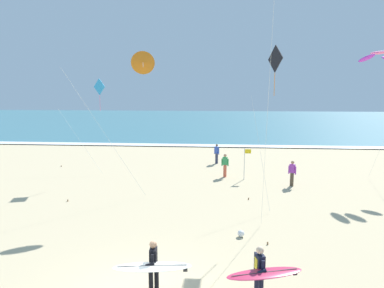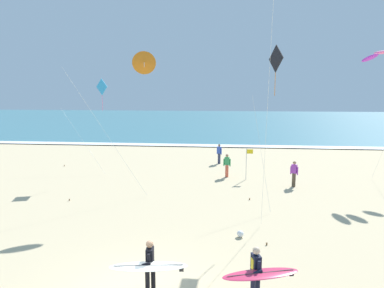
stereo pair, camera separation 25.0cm
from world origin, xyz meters
name	(u,v)px [view 2 (the right image)]	position (x,y,z in m)	size (l,w,h in m)	color
ocean_water	(214,121)	(0.00, 56.71, 0.04)	(160.00, 60.00, 0.08)	teal
shoreline_foam	(203,145)	(0.00, 27.01, 0.09)	(160.00, 1.65, 0.01)	white
surfer_lead	(149,266)	(0.34, -0.09, 1.05)	(2.21, 1.01, 1.71)	black
surfer_trailing	(258,273)	(3.33, -0.18, 1.04)	(2.15, 1.16, 1.71)	black
kite_arc_rose_near	(382,57)	(12.13, 14.58, 7.95)	(2.80, 3.56, 8.31)	purple
kite_diamond_charcoal_far	(275,64)	(4.56, 7.35, 7.02)	(1.14, 2.61, 7.88)	black
kite_delta_amber_high	(144,63)	(-1.93, 9.25, 7.27)	(4.67, 1.46, 7.93)	orange
kite_diamond_cobalt_distant	(100,91)	(-6.09, 13.93, 5.82)	(4.66, 2.73, 6.63)	#2D99DB
bystander_green_top	(227,165)	(2.49, 14.17, 0.81)	(0.49, 0.24, 1.59)	#D8593F
bystander_blue_top	(219,154)	(1.87, 18.45, 0.81)	(0.40, 0.35, 1.59)	#2D334C
bystander_purple_top	(294,174)	(6.58, 12.22, 0.81)	(0.43, 0.33, 1.59)	#4C3D2D
lifeguard_flag	(247,161)	(3.81, 13.57, 1.27)	(0.44, 0.05, 2.10)	silver
beach_ball	(240,234)	(3.05, 4.43, 0.14)	(0.28, 0.28, 0.28)	white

